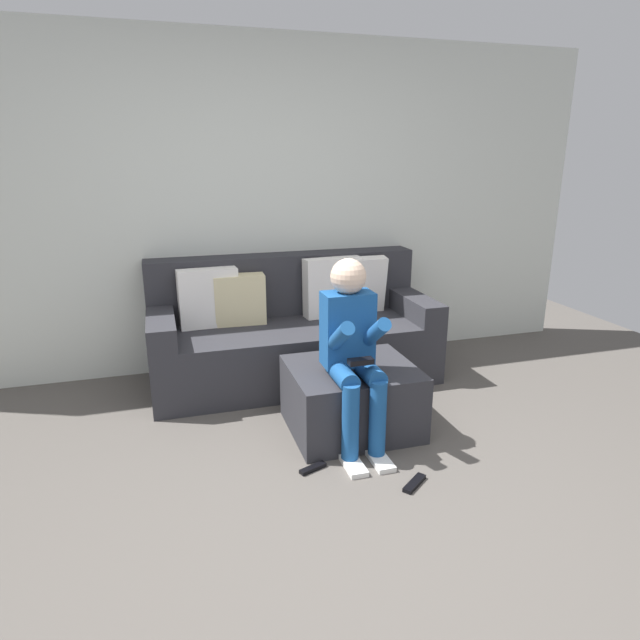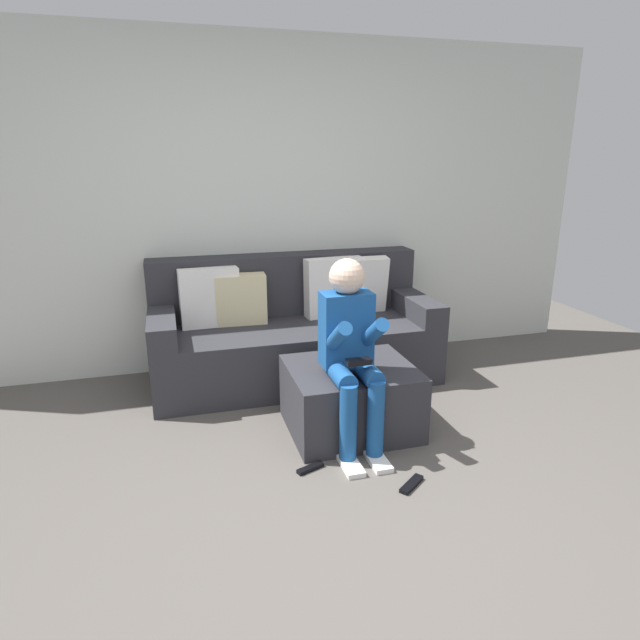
{
  "view_description": "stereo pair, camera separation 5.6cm",
  "coord_description": "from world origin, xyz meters",
  "views": [
    {
      "loc": [
        -0.71,
        -1.84,
        1.66
      ],
      "look_at": [
        0.29,
        1.5,
        0.59
      ],
      "focal_mm": 30.52,
      "sensor_mm": 36.0,
      "label": 1
    },
    {
      "loc": [
        -0.66,
        -1.86,
        1.66
      ],
      "look_at": [
        0.29,
        1.5,
        0.59
      ],
      "focal_mm": 30.52,
      "sensor_mm": 36.0,
      "label": 2
    }
  ],
  "objects": [
    {
      "name": "ottoman",
      "position": [
        0.36,
        1.06,
        0.21
      ],
      "size": [
        0.76,
        0.66,
        0.42
      ],
      "primitive_type": "cube",
      "color": "#2D2D33",
      "rests_on": "ground_plane"
    },
    {
      "name": "remote_near_ottoman",
      "position": [
        0.47,
        0.38,
        0.01
      ],
      "size": [
        0.17,
        0.15,
        0.02
      ],
      "primitive_type": "cube",
      "rotation": [
        0.0,
        0.0,
        0.66
      ],
      "color": "black",
      "rests_on": "ground_plane"
    },
    {
      "name": "remote_by_storage_bin",
      "position": [
        -0.0,
        0.67,
        0.01
      ],
      "size": [
        0.16,
        0.09,
        0.02
      ],
      "primitive_type": "cube",
      "rotation": [
        0.0,
        0.0,
        0.36
      ],
      "color": "black",
      "rests_on": "ground_plane"
    },
    {
      "name": "person_seated",
      "position": [
        0.3,
        0.89,
        0.62
      ],
      "size": [
        0.29,
        0.57,
        1.1
      ],
      "color": "#194C8C",
      "rests_on": "ground_plane"
    },
    {
      "name": "ground_plane",
      "position": [
        0.0,
        0.0,
        0.0
      ],
      "size": [
        7.38,
        7.38,
        0.0
      ],
      "primitive_type": "plane",
      "color": "#544F49"
    },
    {
      "name": "wall_back",
      "position": [
        0.0,
        2.42,
        1.26
      ],
      "size": [
        5.67,
        0.1,
        2.51
      ],
      "primitive_type": "cube",
      "color": "silver",
      "rests_on": "ground_plane"
    },
    {
      "name": "couch_sectional",
      "position": [
        0.21,
        2.01,
        0.36
      ],
      "size": [
        2.1,
        0.87,
        0.91
      ],
      "color": "#2D2D33",
      "rests_on": "ground_plane"
    }
  ]
}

